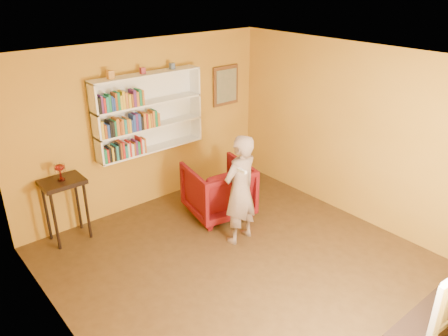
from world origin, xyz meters
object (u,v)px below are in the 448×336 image
Objects in this scene: console_table at (63,191)px; tv_cabinet at (442,332)px; ruby_lustre at (60,169)px; person at (240,190)px; armchair at (218,189)px; bookshelf at (147,112)px.

tv_cabinet is at bearing -65.32° from console_table.
person is at bearing -40.52° from ruby_lustre.
armchair is 0.59× the size of person.
console_table is (-1.52, -0.16, -0.81)m from bookshelf.
bookshelf is at bearing -85.14° from person.
bookshelf is at bearing 6.00° from ruby_lustre.
console_table is 3.99× the size of ruby_lustre.
console_table is at bearing 114.68° from tv_cabinet.
console_table is 0.59× the size of person.
armchair is (2.13, -0.84, -0.69)m from ruby_lustre.
armchair is at bearing -58.55° from bookshelf.
person is (1.89, -1.62, 0.03)m from console_table.
armchair is 3.66m from tv_cabinet.
person is at bearing 93.51° from tv_cabinet.
bookshelf is 1.89× the size of console_table.
armchair is (0.61, -1.00, -1.16)m from bookshelf.
person is at bearing 84.01° from armchair.
bookshelf is at bearing -47.40° from armchair.
ruby_lustre reaches higher than tv_cabinet.
console_table is 0.34m from ruby_lustre.
ruby_lustre is 2.51m from person.
tv_cabinet is (2.07, -4.50, -0.51)m from console_table.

